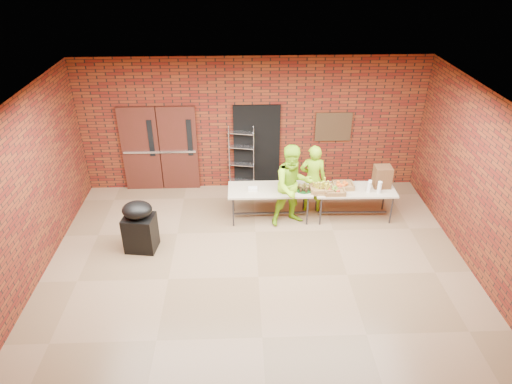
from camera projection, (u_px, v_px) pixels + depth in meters
room at (259, 203)px, 7.61m from camera, size 8.08×7.08×3.28m
double_doors at (160, 149)px, 10.79m from camera, size 1.78×0.12×2.10m
dark_doorway at (257, 147)px, 10.88m from camera, size 1.10×0.06×2.10m
bronze_plaque at (333, 127)px, 10.68m from camera, size 0.85×0.04×0.70m
wire_rack at (242, 159)px, 10.87m from camera, size 0.62×0.32×1.62m
table_left at (270, 191)px, 9.81m from camera, size 1.79×0.74×0.73m
table_right at (355, 191)px, 9.86m from camera, size 1.74×0.76×0.71m
basket_bananas at (322, 189)px, 9.70m from camera, size 0.50×0.39×0.15m
basket_oranges at (343, 185)px, 9.84m from camera, size 0.43×0.34×0.13m
basket_apples at (335, 191)px, 9.64m from camera, size 0.43×0.33×0.13m
muffin_tray at (304, 188)px, 9.72m from camera, size 0.39×0.39×0.10m
napkin_box at (253, 189)px, 9.71m from camera, size 0.20×0.13×0.07m
coffee_dispenser at (382, 177)px, 9.82m from camera, size 0.36×0.32×0.47m
cup_stack_front at (369, 187)px, 9.65m from camera, size 0.08×0.08×0.24m
cup_stack_mid at (379, 187)px, 9.62m from camera, size 0.09×0.09×0.27m
cup_stack_back at (370, 185)px, 9.77m from camera, size 0.07×0.07×0.21m
covered_grill at (140, 226)px, 8.90m from camera, size 0.65×0.57×1.07m
volunteer_woman at (313, 179)px, 10.04m from camera, size 0.61×0.43×1.59m
volunteer_man at (293, 186)px, 9.53m from camera, size 1.04×0.91×1.82m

